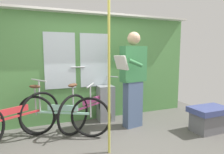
{
  "coord_description": "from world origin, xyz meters",
  "views": [
    {
      "loc": [
        -1.02,
        -2.59,
        1.43
      ],
      "look_at": [
        0.38,
        0.92,
        0.95
      ],
      "focal_mm": 31.14,
      "sensor_mm": 36.0,
      "label": 1
    }
  ],
  "objects_px": {
    "bench_seat_corner": "(209,118)",
    "trash_bin_by_wall": "(106,103)",
    "bicycle_near_door": "(12,120)",
    "bicycle_leaning_behind": "(63,115)",
    "handrail_pole": "(109,77)",
    "bicycle_by_pole": "(93,106)",
    "passenger_reading_newspaper": "(133,78)"
  },
  "relations": [
    {
      "from": "bench_seat_corner",
      "to": "trash_bin_by_wall",
      "type": "bearing_deg",
      "value": 141.2
    },
    {
      "from": "trash_bin_by_wall",
      "to": "handrail_pole",
      "type": "height_order",
      "value": "handrail_pole"
    },
    {
      "from": "bicycle_near_door",
      "to": "bench_seat_corner",
      "type": "xyz_separation_m",
      "value": [
        3.27,
        -0.74,
        -0.16
      ]
    },
    {
      "from": "bench_seat_corner",
      "to": "bicycle_leaning_behind",
      "type": "bearing_deg",
      "value": 162.4
    },
    {
      "from": "bicycle_leaning_behind",
      "to": "passenger_reading_newspaper",
      "type": "bearing_deg",
      "value": 25.78
    },
    {
      "from": "bicycle_near_door",
      "to": "bicycle_leaning_behind",
      "type": "xyz_separation_m",
      "value": [
        0.77,
        0.05,
        -0.03
      ]
    },
    {
      "from": "bicycle_leaning_behind",
      "to": "trash_bin_by_wall",
      "type": "distance_m",
      "value": 1.05
    },
    {
      "from": "trash_bin_by_wall",
      "to": "passenger_reading_newspaper",
      "type": "bearing_deg",
      "value": -55.06
    },
    {
      "from": "bicycle_leaning_behind",
      "to": "bicycle_by_pole",
      "type": "relative_size",
      "value": 0.98
    },
    {
      "from": "bicycle_leaning_behind",
      "to": "handrail_pole",
      "type": "xyz_separation_m",
      "value": [
        0.54,
        -0.83,
        0.72
      ]
    },
    {
      "from": "bicycle_near_door",
      "to": "handrail_pole",
      "type": "bearing_deg",
      "value": -61.3
    },
    {
      "from": "bicycle_by_pole",
      "to": "bicycle_near_door",
      "type": "bearing_deg",
      "value": 159.19
    },
    {
      "from": "bicycle_by_pole",
      "to": "passenger_reading_newspaper",
      "type": "relative_size",
      "value": 0.84
    },
    {
      "from": "passenger_reading_newspaper",
      "to": "bench_seat_corner",
      "type": "bearing_deg",
      "value": 138.38
    },
    {
      "from": "trash_bin_by_wall",
      "to": "handrail_pole",
      "type": "xyz_separation_m",
      "value": [
        -0.41,
        -1.28,
        0.72
      ]
    },
    {
      "from": "bicycle_near_door",
      "to": "bench_seat_corner",
      "type": "relative_size",
      "value": 2.15
    },
    {
      "from": "bicycle_leaning_behind",
      "to": "bench_seat_corner",
      "type": "xyz_separation_m",
      "value": [
        2.49,
        -0.79,
        -0.13
      ]
    },
    {
      "from": "handrail_pole",
      "to": "bicycle_leaning_behind",
      "type": "bearing_deg",
      "value": 122.96
    },
    {
      "from": "bicycle_leaning_behind",
      "to": "handrail_pole",
      "type": "height_order",
      "value": "handrail_pole"
    },
    {
      "from": "bicycle_near_door",
      "to": "bicycle_leaning_behind",
      "type": "height_order",
      "value": "bicycle_near_door"
    },
    {
      "from": "bicycle_by_pole",
      "to": "passenger_reading_newspaper",
      "type": "height_order",
      "value": "passenger_reading_newspaper"
    },
    {
      "from": "bicycle_by_pole",
      "to": "bench_seat_corner",
      "type": "height_order",
      "value": "bicycle_by_pole"
    },
    {
      "from": "bicycle_leaning_behind",
      "to": "bench_seat_corner",
      "type": "distance_m",
      "value": 2.62
    },
    {
      "from": "handrail_pole",
      "to": "bench_seat_corner",
      "type": "xyz_separation_m",
      "value": [
        1.96,
        0.04,
        -0.85
      ]
    },
    {
      "from": "bicycle_leaning_behind",
      "to": "bicycle_near_door",
      "type": "bearing_deg",
      "value": -147.34
    },
    {
      "from": "bicycle_leaning_behind",
      "to": "bicycle_by_pole",
      "type": "bearing_deg",
      "value": 51.99
    },
    {
      "from": "trash_bin_by_wall",
      "to": "bicycle_leaning_behind",
      "type": "bearing_deg",
      "value": -154.55
    },
    {
      "from": "trash_bin_by_wall",
      "to": "handrail_pole",
      "type": "distance_m",
      "value": 1.53
    },
    {
      "from": "passenger_reading_newspaper",
      "to": "bicycle_leaning_behind",
      "type": "bearing_deg",
      "value": -12.97
    },
    {
      "from": "bicycle_near_door",
      "to": "bicycle_leaning_behind",
      "type": "relative_size",
      "value": 1.02
    },
    {
      "from": "bicycle_by_pole",
      "to": "handrail_pole",
      "type": "xyz_separation_m",
      "value": [
        -0.09,
        -1.1,
        0.71
      ]
    },
    {
      "from": "bicycle_near_door",
      "to": "bicycle_leaning_behind",
      "type": "distance_m",
      "value": 0.77
    }
  ]
}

